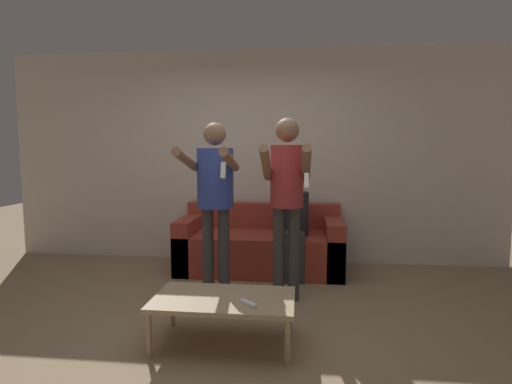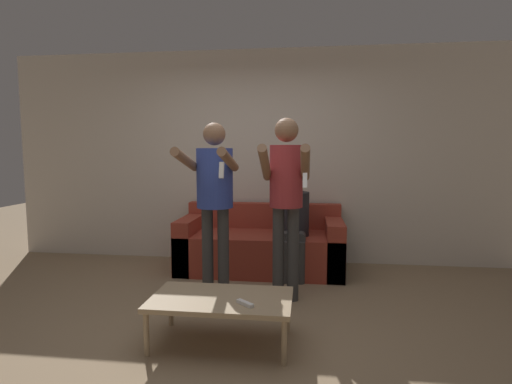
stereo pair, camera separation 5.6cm
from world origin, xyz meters
TOP-DOWN VIEW (x-y plane):
  - ground_plane at (0.00, 0.00)m, footprint 14.00×14.00m
  - wall_back at (0.00, 2.04)m, footprint 6.40×0.06m
  - couch at (0.17, 1.58)m, footprint 1.92×0.85m
  - person_standing_left at (-0.18, 0.62)m, footprint 0.47×0.79m
  - person_standing_right at (0.51, 0.62)m, footprint 0.43×0.68m
  - person_seated at (0.57, 1.41)m, footprint 0.33×0.54m
  - coffee_table at (0.08, -0.29)m, footprint 1.04×0.59m
  - remote_on_table at (0.28, -0.42)m, footprint 0.14×0.13m

SIDE VIEW (x-z plane):
  - ground_plane at x=0.00m, z-range 0.00..0.00m
  - couch at x=0.17m, z-range -0.10..0.67m
  - coffee_table at x=0.08m, z-range 0.14..0.50m
  - remote_on_table at x=0.28m, z-range 0.35..0.38m
  - person_seated at x=0.57m, z-range 0.07..1.26m
  - person_standing_left at x=-0.18m, z-range 0.23..1.92m
  - person_standing_right at x=0.51m, z-range 0.22..1.94m
  - wall_back at x=0.00m, z-range 0.00..2.70m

